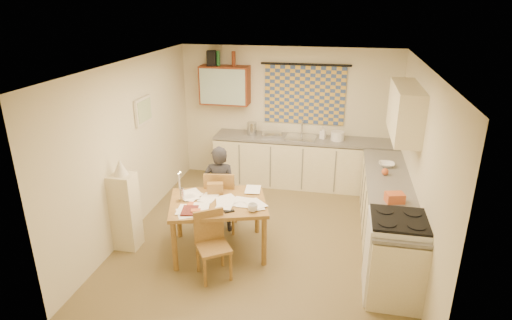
% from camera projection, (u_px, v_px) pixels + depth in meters
% --- Properties ---
extents(floor, '(4.00, 4.50, 0.02)m').
position_uv_depth(floor, '(265.00, 236.00, 6.35)').
color(floor, brown).
rests_on(floor, ground).
extents(ceiling, '(4.00, 4.50, 0.02)m').
position_uv_depth(ceiling, '(267.00, 64.00, 5.45)').
color(ceiling, white).
rests_on(ceiling, floor).
extents(wall_back, '(4.00, 0.02, 2.50)m').
position_uv_depth(wall_back, '(288.00, 115.00, 7.97)').
color(wall_back, beige).
rests_on(wall_back, floor).
extents(wall_front, '(4.00, 0.02, 2.50)m').
position_uv_depth(wall_front, '(221.00, 242.00, 3.83)').
color(wall_front, beige).
rests_on(wall_front, floor).
extents(wall_left, '(0.02, 4.50, 2.50)m').
position_uv_depth(wall_left, '(132.00, 147.00, 6.27)').
color(wall_left, beige).
rests_on(wall_left, floor).
extents(wall_right, '(0.02, 4.50, 2.50)m').
position_uv_depth(wall_right, '(419.00, 167.00, 5.52)').
color(wall_right, beige).
rests_on(wall_right, floor).
extents(window_blind, '(1.45, 0.03, 1.05)m').
position_uv_depth(window_blind, '(304.00, 95.00, 7.73)').
color(window_blind, '#31497D').
rests_on(window_blind, wall_back).
extents(curtain_rod, '(1.60, 0.04, 0.04)m').
position_uv_depth(curtain_rod, '(306.00, 64.00, 7.52)').
color(curtain_rod, black).
rests_on(curtain_rod, wall_back).
extents(wall_cabinet, '(0.90, 0.34, 0.70)m').
position_uv_depth(wall_cabinet, '(225.00, 85.00, 7.82)').
color(wall_cabinet, '#5D240F').
rests_on(wall_cabinet, wall_back).
extents(wall_cabinet_glass, '(0.84, 0.02, 0.64)m').
position_uv_depth(wall_cabinet_glass, '(222.00, 87.00, 7.66)').
color(wall_cabinet_glass, '#99B2A5').
rests_on(wall_cabinet_glass, wall_back).
extents(upper_cabinet_right, '(0.34, 1.30, 0.70)m').
position_uv_depth(upper_cabinet_right, '(405.00, 111.00, 5.84)').
color(upper_cabinet_right, beige).
rests_on(upper_cabinet_right, wall_right).
extents(framed_print, '(0.04, 0.50, 0.40)m').
position_uv_depth(framed_print, '(143.00, 111.00, 6.47)').
color(framed_print, beige).
rests_on(framed_print, wall_left).
extents(print_canvas, '(0.01, 0.42, 0.32)m').
position_uv_depth(print_canvas, '(145.00, 111.00, 6.47)').
color(print_canvas, beige).
rests_on(print_canvas, wall_left).
extents(counter_back, '(3.30, 0.62, 0.92)m').
position_uv_depth(counter_back, '(304.00, 162.00, 7.90)').
color(counter_back, beige).
rests_on(counter_back, floor).
extents(counter_right, '(0.62, 2.95, 0.92)m').
position_uv_depth(counter_right, '(387.00, 217.00, 5.94)').
color(counter_right, beige).
rests_on(counter_right, floor).
extents(stove, '(0.65, 0.65, 1.01)m').
position_uv_depth(stove, '(395.00, 257.00, 4.92)').
color(stove, white).
rests_on(stove, floor).
extents(sink, '(0.57, 0.47, 0.10)m').
position_uv_depth(sink, '(301.00, 140.00, 7.76)').
color(sink, silver).
rests_on(sink, counter_back).
extents(tap, '(0.03, 0.03, 0.28)m').
position_uv_depth(tap, '(302.00, 128.00, 7.86)').
color(tap, silver).
rests_on(tap, counter_back).
extents(dish_rack, '(0.40, 0.36, 0.06)m').
position_uv_depth(dish_rack, '(272.00, 135.00, 7.83)').
color(dish_rack, silver).
rests_on(dish_rack, counter_back).
extents(kettle, '(0.23, 0.23, 0.24)m').
position_uv_depth(kettle, '(252.00, 129.00, 7.87)').
color(kettle, silver).
rests_on(kettle, counter_back).
extents(mixing_bowl, '(0.30, 0.30, 0.16)m').
position_uv_depth(mixing_bowl, '(337.00, 136.00, 7.59)').
color(mixing_bowl, white).
rests_on(mixing_bowl, counter_back).
extents(soap_bottle, '(0.15, 0.15, 0.21)m').
position_uv_depth(soap_bottle, '(323.00, 133.00, 7.68)').
color(soap_bottle, white).
rests_on(soap_bottle, counter_back).
extents(bowl, '(0.23, 0.23, 0.06)m').
position_uv_depth(bowl, '(387.00, 165.00, 6.43)').
color(bowl, white).
rests_on(bowl, counter_right).
extents(orange_bag, '(0.25, 0.21, 0.12)m').
position_uv_depth(orange_bag, '(395.00, 198.00, 5.30)').
color(orange_bag, '#C0562A').
rests_on(orange_bag, counter_right).
extents(fruit_orange, '(0.10, 0.10, 0.10)m').
position_uv_depth(fruit_orange, '(385.00, 172.00, 6.11)').
color(fruit_orange, '#C0562A').
rests_on(fruit_orange, counter_right).
extents(speaker, '(0.20, 0.23, 0.26)m').
position_uv_depth(speaker, '(211.00, 58.00, 7.69)').
color(speaker, black).
rests_on(speaker, wall_cabinet).
extents(bottle_green, '(0.07, 0.07, 0.26)m').
position_uv_depth(bottle_green, '(218.00, 58.00, 7.67)').
color(bottle_green, '#195926').
rests_on(bottle_green, wall_cabinet).
extents(bottle_brown, '(0.09, 0.09, 0.26)m').
position_uv_depth(bottle_brown, '(234.00, 59.00, 7.62)').
color(bottle_brown, '#5D240F').
rests_on(bottle_brown, wall_cabinet).
extents(dining_table, '(1.50, 1.30, 0.75)m').
position_uv_depth(dining_table, '(219.00, 226.00, 5.85)').
color(dining_table, brown).
rests_on(dining_table, floor).
extents(chair_far, '(0.49, 0.49, 0.97)m').
position_uv_depth(chair_far, '(222.00, 211.00, 6.43)').
color(chair_far, brown).
rests_on(chair_far, floor).
extents(chair_near, '(0.53, 0.53, 0.85)m').
position_uv_depth(chair_near, '(213.00, 257.00, 5.35)').
color(chair_near, brown).
rests_on(chair_near, floor).
extents(person, '(0.55, 0.42, 1.33)m').
position_uv_depth(person, '(220.00, 189.00, 6.29)').
color(person, black).
rests_on(person, floor).
extents(shelf_stand, '(0.32, 0.30, 1.10)m').
position_uv_depth(shelf_stand, '(126.00, 211.00, 5.88)').
color(shelf_stand, beige).
rests_on(shelf_stand, floor).
extents(lampshade, '(0.20, 0.20, 0.22)m').
position_uv_depth(lampshade, '(120.00, 167.00, 5.64)').
color(lampshade, beige).
rests_on(lampshade, shelf_stand).
extents(letter_rack, '(0.24, 0.15, 0.16)m').
position_uv_depth(letter_rack, '(215.00, 188.00, 5.92)').
color(letter_rack, brown).
rests_on(letter_rack, dining_table).
extents(mug, '(0.22, 0.22, 0.10)m').
position_uv_depth(mug, '(253.00, 208.00, 5.44)').
color(mug, white).
rests_on(mug, dining_table).
extents(magazine, '(0.30, 0.34, 0.03)m').
position_uv_depth(magazine, '(182.00, 211.00, 5.44)').
color(magazine, maroon).
rests_on(magazine, dining_table).
extents(book, '(0.20, 0.26, 0.02)m').
position_uv_depth(book, '(186.00, 206.00, 5.56)').
color(book, '#C0562A').
rests_on(book, dining_table).
extents(orange_box, '(0.14, 0.11, 0.04)m').
position_uv_depth(orange_box, '(196.00, 211.00, 5.41)').
color(orange_box, '#C0562A').
rests_on(orange_box, dining_table).
extents(eyeglasses, '(0.13, 0.11, 0.02)m').
position_uv_depth(eyeglasses, '(229.00, 211.00, 5.43)').
color(eyeglasses, black).
rests_on(eyeglasses, dining_table).
extents(candle_holder, '(0.07, 0.07, 0.18)m').
position_uv_depth(candle_holder, '(182.00, 194.00, 5.71)').
color(candle_holder, silver).
rests_on(candle_holder, dining_table).
extents(candle, '(0.02, 0.02, 0.22)m').
position_uv_depth(candle, '(179.00, 181.00, 5.62)').
color(candle, white).
rests_on(candle, dining_table).
extents(candle_flame, '(0.02, 0.02, 0.02)m').
position_uv_depth(candle_flame, '(180.00, 172.00, 5.59)').
color(candle_flame, '#FFCC66').
rests_on(candle_flame, dining_table).
extents(papers, '(1.28, 1.18, 0.03)m').
position_uv_depth(papers, '(217.00, 202.00, 5.68)').
color(papers, white).
rests_on(papers, dining_table).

